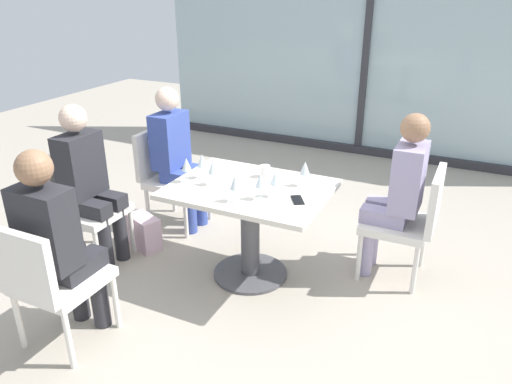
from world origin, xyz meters
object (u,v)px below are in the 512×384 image
dining_table_main (250,213)px  person_far_left (177,152)px  person_far_right (398,189)px  coffee_cup (265,171)px  person_side_end (88,179)px  wine_glass_6 (260,181)px  wine_glass_1 (305,169)px  handbag_0 (144,232)px  chair_front_left (48,278)px  person_front_left (57,239)px  wine_glass_2 (235,183)px  wine_glass_3 (213,168)px  chair_far_right (410,218)px  cell_phone_on_table (298,200)px  chair_far_left (168,172)px  chair_side_end (81,201)px  wine_glass_5 (275,178)px  wine_glass_4 (202,161)px  wine_glass_0 (186,165)px

dining_table_main → person_far_left: (-0.95, 0.48, 0.17)m
person_far_right → coffee_cup: size_ratio=14.00×
person_side_end → wine_glass_6: bearing=6.7°
wine_glass_1 → handbag_0: (-1.33, -0.18, -0.72)m
chair_front_left → person_far_right: person_far_right is taller
person_side_end → person_far_left: bearing=72.3°
person_far_right → wine_glass_1: size_ratio=6.81×
chair_front_left → person_front_left: 0.23m
wine_glass_2 → person_front_left: bearing=-130.5°
wine_glass_1 → wine_glass_3: (-0.59, -0.26, 0.00)m
person_front_left → handbag_0: (-0.29, 1.11, -0.56)m
chair_far_right → cell_phone_on_table: size_ratio=6.04×
chair_far_left → chair_side_end: bearing=-107.7°
chair_side_end → wine_glass_1: 1.77m
dining_table_main → wine_glass_5: size_ratio=6.00×
chair_side_end → wine_glass_4: (0.92, 0.32, 0.37)m
chair_far_right → handbag_0: bearing=-166.7°
coffee_cup → cell_phone_on_table: coffee_cup is taller
person_far_right → handbag_0: (-1.93, -0.48, -0.56)m
wine_glass_6 → cell_phone_on_table: bearing=20.9°
wine_glass_2 → wine_glass_6: bearing=37.2°
person_front_left → wine_glass_6: bearing=47.9°
dining_table_main → person_far_right: size_ratio=0.88×
chair_front_left → cell_phone_on_table: size_ratio=6.04×
person_side_end → person_far_right: same height
chair_far_left → wine_glass_3: size_ratio=4.70×
dining_table_main → wine_glass_6: bearing=-45.9°
chair_side_end → wine_glass_0: (0.86, 0.21, 0.37)m
wine_glass_2 → cell_phone_on_table: wine_glass_2 is taller
chair_side_end → wine_glass_4: wine_glass_4 is taller
person_far_left → wine_glass_5: size_ratio=6.81×
dining_table_main → wine_glass_5: 0.41m
person_side_end → person_front_left: bearing=-57.7°
person_far_left → person_side_end: size_ratio=1.00×
wine_glass_6 → cell_phone_on_table: 0.28m
person_far_left → cell_phone_on_table: bearing=-22.5°
chair_side_end → wine_glass_5: wine_glass_5 is taller
wine_glass_1 → coffee_cup: 0.34m
wine_glass_2 → chair_front_left: bearing=-127.1°
wine_glass_0 → cell_phone_on_table: size_ratio=1.28×
chair_far_left → wine_glass_5: 1.45m
wine_glass_0 → chair_front_left: bearing=-102.9°
person_front_left → wine_glass_6: person_front_left is taller
chair_far_right → person_far_right: size_ratio=0.69×
dining_table_main → person_far_left: person_far_left is taller
person_far_left → wine_glass_1: (1.29, -0.30, 0.16)m
chair_front_left → wine_glass_0: 1.19m
chair_far_right → person_far_right: person_far_right is taller
person_side_end → wine_glass_2: 1.24m
chair_front_left → chair_far_right: 2.45m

